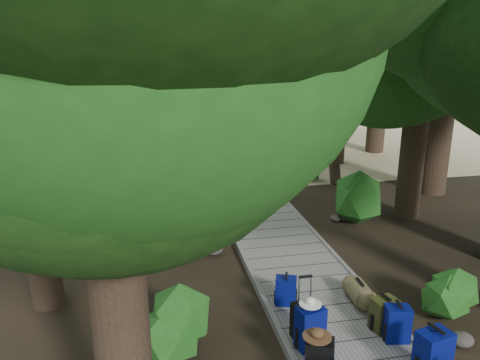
{
  "coord_description": "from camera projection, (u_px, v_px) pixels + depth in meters",
  "views": [
    {
      "loc": [
        -2.84,
        -8.65,
        4.49
      ],
      "look_at": [
        -0.5,
        2.81,
        1.0
      ],
      "focal_mm": 35.0,
      "sensor_mm": 36.0,
      "label": 1
    }
  ],
  "objects": [
    {
      "name": "ground",
      "position": [
        289.0,
        261.0,
        9.95
      ],
      "size": [
        120.0,
        120.0,
        0.0
      ],
      "primitive_type": "plane",
      "color": "#2E2217",
      "rests_on": "ground"
    },
    {
      "name": "sand_beach",
      "position": [
        200.0,
        128.0,
        24.97
      ],
      "size": [
        40.0,
        22.0,
        0.02
      ],
      "primitive_type": "cube",
      "color": "#D2B68E",
      "rests_on": "ground"
    },
    {
      "name": "boardwalk",
      "position": [
        277.0,
        239.0,
        10.87
      ],
      "size": [
        2.0,
        12.0,
        0.12
      ],
      "primitive_type": "cube",
      "color": "gray",
      "rests_on": "ground"
    },
    {
      "name": "backpack_left_b",
      "position": [
        319.0,
        358.0,
        6.18
      ],
      "size": [
        0.44,
        0.39,
        0.68
      ],
      "primitive_type": null,
      "rotation": [
        0.0,
        0.0,
        -0.4
      ],
      "color": "black",
      "rests_on": "boardwalk"
    },
    {
      "name": "backpack_left_c",
      "position": [
        310.0,
        325.0,
        6.85
      ],
      "size": [
        0.45,
        0.37,
        0.73
      ],
      "primitive_type": null,
      "rotation": [
        0.0,
        0.0,
        0.24
      ],
      "color": "#070E67",
      "rests_on": "boardwalk"
    },
    {
      "name": "backpack_left_d",
      "position": [
        286.0,
        289.0,
        8.03
      ],
      "size": [
        0.42,
        0.36,
        0.54
      ],
      "primitive_type": null,
      "rotation": [
        0.0,
        0.0,
        -0.33
      ],
      "color": "#070E67",
      "rests_on": "boardwalk"
    },
    {
      "name": "backpack_right_b",
      "position": [
        433.0,
        353.0,
        6.19
      ],
      "size": [
        0.5,
        0.4,
        0.79
      ],
      "primitive_type": null,
      "rotation": [
        0.0,
        0.0,
        0.23
      ],
      "color": "#070E67",
      "rests_on": "boardwalk"
    },
    {
      "name": "backpack_right_c",
      "position": [
        397.0,
        322.0,
        7.03
      ],
      "size": [
        0.41,
        0.33,
        0.62
      ],
      "primitive_type": null,
      "rotation": [
        0.0,
        0.0,
        -0.2
      ],
      "color": "#070E67",
      "rests_on": "boardwalk"
    },
    {
      "name": "backpack_right_d",
      "position": [
        384.0,
        312.0,
        7.32
      ],
      "size": [
        0.43,
        0.34,
        0.58
      ],
      "primitive_type": null,
      "rotation": [
        0.0,
        0.0,
        0.2
      ],
      "color": "#3A4219",
      "rests_on": "boardwalk"
    },
    {
      "name": "duffel_right_khaki",
      "position": [
        359.0,
        293.0,
        8.09
      ],
      "size": [
        0.4,
        0.58,
        0.37
      ],
      "primitive_type": null,
      "rotation": [
        0.0,
        0.0,
        -0.05
      ],
      "color": "brown",
      "rests_on": "boardwalk"
    },
    {
      "name": "suitcase_on_boardwalk",
      "position": [
        304.0,
        319.0,
        7.13
      ],
      "size": [
        0.4,
        0.27,
        0.58
      ],
      "primitive_type": null,
      "rotation": [
        0.0,
        0.0,
        0.18
      ],
      "color": "black",
      "rests_on": "boardwalk"
    },
    {
      "name": "lone_suitcase_on_sand",
      "position": [
        238.0,
        156.0,
        17.55
      ],
      "size": [
        0.42,
        0.24,
        0.65
      ],
      "primitive_type": null,
      "rotation": [
        0.0,
        0.0,
        -0.01
      ],
      "color": "black",
      "rests_on": "sand_beach"
    },
    {
      "name": "hat_brown",
      "position": [
        317.0,
        333.0,
        6.05
      ],
      "size": [
        0.38,
        0.38,
        0.11
      ],
      "primitive_type": null,
      "color": "#51351E",
      "rests_on": "backpack_left_b"
    },
    {
      "name": "hat_white",
      "position": [
        310.0,
        301.0,
        6.72
      ],
      "size": [
        0.33,
        0.33,
        0.11
      ],
      "primitive_type": null,
      "color": "silver",
      "rests_on": "backpack_left_c"
    },
    {
      "name": "kayak",
      "position": [
        143.0,
        151.0,
        19.02
      ],
      "size": [
        0.99,
        3.27,
        0.32
      ],
      "primitive_type": "ellipsoid",
      "rotation": [
        0.0,
        0.0,
        -0.09
      ],
      "color": "#A30E11",
      "rests_on": "sand_beach"
    },
    {
      "name": "sun_lounger",
      "position": [
        283.0,
        145.0,
        19.29
      ],
      "size": [
        1.42,
        2.17,
        0.67
      ],
      "primitive_type": null,
      "rotation": [
        0.0,
        0.0,
        -0.39
      ],
      "color": "silver",
      "rests_on": "sand_beach"
    },
    {
      "name": "tree_right_c",
      "position": [
        424.0,
        42.0,
        11.16
      ],
      "size": [
        5.16,
        5.16,
        8.93
      ],
      "primitive_type": null,
      "color": "black",
      "rests_on": "ground"
    },
    {
      "name": "tree_right_e",
      "position": [
        343.0,
        43.0,
        16.65
      ],
      "size": [
        4.9,
        4.9,
        8.83
      ],
      "primitive_type": null,
      "color": "black",
      "rests_on": "ground"
    },
    {
      "name": "tree_right_f",
      "position": [
        385.0,
        19.0,
        18.17
      ],
      "size": [
        5.94,
        5.94,
        10.61
      ],
      "primitive_type": null,
      "color": "black",
      "rests_on": "ground"
    },
    {
      "name": "tree_left_a",
      "position": [
        104.0,
        124.0,
        3.86
      ],
      "size": [
        4.59,
        4.59,
        7.65
      ],
      "primitive_type": null,
      "color": "black",
      "rests_on": "ground"
    },
    {
      "name": "tree_left_b",
      "position": [
        19.0,
        79.0,
        7.21
      ],
      "size": [
        4.36,
        4.36,
        7.85
      ],
      "primitive_type": null,
      "color": "black",
      "rests_on": "ground"
    },
    {
      "name": "tree_left_c",
      "position": [
        93.0,
        65.0,
        10.41
      ],
      "size": [
        4.56,
        4.56,
        7.93
      ],
      "primitive_type": null,
      "color": "black",
      "rests_on": "ground"
    },
    {
      "name": "tree_back_a",
      "position": [
        166.0,
        47.0,
        23.12
      ],
      "size": [
        4.86,
        4.86,
        8.4
      ],
      "primitive_type": null,
      "color": "black",
      "rests_on": "ground"
    },
    {
      "name": "tree_back_b",
      "position": [
        231.0,
        20.0,
        23.2
      ],
      "size": [
        6.16,
        6.16,
        10.99
      ],
      "primitive_type": null,
      "color": "black",
      "rests_on": "ground"
    },
    {
      "name": "tree_back_c",
      "position": [
        293.0,
        42.0,
        24.21
      ],
      "size": [
        4.94,
        4.94,
        8.89
      ],
      "primitive_type": null,
      "color": "black",
      "rests_on": "ground"
    },
    {
      "name": "tree_back_d",
      "position": [
        76.0,
        58.0,
        21.03
      ],
      "size": [
        4.51,
        4.51,
        7.51
      ],
      "primitive_type": null,
      "color": "black",
      "rests_on": "ground"
    },
    {
      "name": "palm_right_a",
      "position": [
        344.0,
        53.0,
        14.4
      ],
      "size": [
        4.86,
        4.86,
        8.29
      ],
      "primitive_type": null,
      "color": "#113C13",
      "rests_on": "ground"
    },
    {
      "name": "palm_right_b",
      "position": [
        325.0,
        42.0,
        19.77
      ],
      "size": [
        4.6,
        4.6,
        8.89
      ],
      "primitive_type": null,
      "color": "#113C13",
      "rests_on": "ground"
    },
    {
      "name": "palm_right_c",
      "position": [
        252.0,
        66.0,
        21.39
      ],
      "size": [
        4.23,
        4.23,
        6.72
      ],
      "primitive_type": null,
      "color": "#113C13",
      "rests_on": "ground"
    },
    {
      "name": "palm_left_a",
      "position": [
        76.0,
        84.0,
        14.14
      ],
      "size": [
        4.07,
        4.07,
        6.47
      ],
      "primitive_type": null,
      "color": "#113C13",
      "rests_on": "ground"
    },
    {
      "name": "rock_left_b",
      "position": [
        165.0,
        331.0,
        7.37
      ],
      "size": [
        0.33,
        0.29,
        0.18
      ],
      "primitive_type": null,
      "color": "#4C473F",
      "rests_on": "ground"
    },
    {
      "name": "rock_left_c",
      "position": [
        213.0,
        249.0,
        10.21
      ],
      "size": [
        0.46,
        0.42,
        0.26
      ],
      "primitive_type": null,
      "color": "#4C473F",
      "rests_on": "ground"
    },
    {
      "name": "rock_left_d",
      "position": [
        191.0,
        220.0,
        11.95
      ],
      "size": [
        0.33,
        0.29,
        0.18
      ],
      "primitive_type": null,
      "color": "#4C473F",
      "rests_on": "ground"
    },
    {
      "name": "rock_right_a",
      "position": [
        462.0,
        339.0,
        7.16
      ],
      "size": [
        0.37,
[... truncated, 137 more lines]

